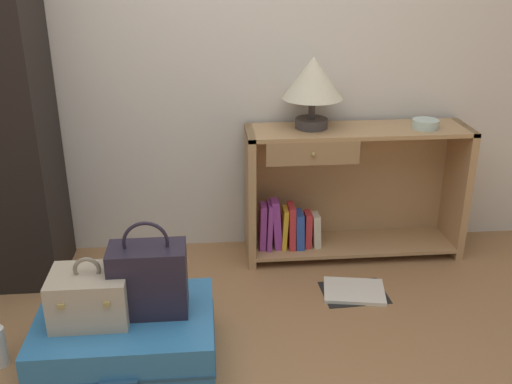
{
  "coord_description": "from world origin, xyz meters",
  "views": [
    {
      "loc": [
        0.0,
        -1.64,
        1.59
      ],
      "look_at": [
        0.23,
        0.88,
        0.55
      ],
      "focal_mm": 41.45,
      "sensor_mm": 36.0,
      "label": 1
    }
  ],
  "objects": [
    {
      "name": "bookshelf",
      "position": [
        0.75,
        1.29,
        0.36
      ],
      "size": [
        1.18,
        0.32,
        0.73
      ],
      "color": "tan",
      "rests_on": "ground_plane"
    },
    {
      "name": "handbag",
      "position": [
        -0.24,
        0.41,
        0.39
      ],
      "size": [
        0.3,
        0.17,
        0.4
      ],
      "color": "#231E2D",
      "rests_on": "suitcase_large"
    },
    {
      "name": "bowl",
      "position": [
        1.14,
        1.24,
        0.75
      ],
      "size": [
        0.14,
        0.14,
        0.05
      ],
      "primitive_type": "cylinder",
      "color": "silver",
      "rests_on": "bookshelf"
    },
    {
      "name": "open_book_on_floor",
      "position": [
        0.72,
        0.84,
        0.01
      ],
      "size": [
        0.34,
        0.28,
        0.02
      ],
      "color": "white",
      "rests_on": "ground_plane"
    },
    {
      "name": "table_lamp",
      "position": [
        0.55,
        1.3,
        0.97
      ],
      "size": [
        0.31,
        0.31,
        0.37
      ],
      "color": "#3D3838",
      "rests_on": "bookshelf"
    },
    {
      "name": "train_case",
      "position": [
        -0.47,
        0.38,
        0.34
      ],
      "size": [
        0.3,
        0.24,
        0.27
      ],
      "color": "#B7A88E",
      "rests_on": "suitcase_large"
    },
    {
      "name": "suitcase_large",
      "position": [
        -0.35,
        0.39,
        0.12
      ],
      "size": [
        0.71,
        0.55,
        0.24
      ],
      "color": "teal",
      "rests_on": "ground_plane"
    },
    {
      "name": "back_wall",
      "position": [
        0.0,
        1.5,
        1.3
      ],
      "size": [
        6.4,
        0.1,
        2.6
      ],
      "primitive_type": "cube",
      "color": "silver",
      "rests_on": "ground_plane"
    }
  ]
}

